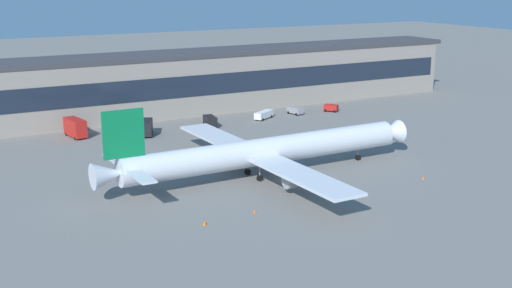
{
  "coord_description": "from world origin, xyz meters",
  "views": [
    {
      "loc": [
        -60.75,
        -97.92,
        35.15
      ],
      "look_at": [
        -3.52,
        5.49,
        5.0
      ],
      "focal_mm": 46.73,
      "sensor_mm": 36.0,
      "label": 1
    }
  ],
  "objects": [
    {
      "name": "belt_loader",
      "position": [
        19.89,
        43.89,
        1.15
      ],
      "size": [
        6.52,
        5.0,
        1.95
      ],
      "color": "white",
      "rests_on": "ground_plane"
    },
    {
      "name": "follow_me_car",
      "position": [
        29.93,
        44.97,
        1.09
      ],
      "size": [
        2.66,
        4.67,
        1.85
      ],
      "color": "gray",
      "rests_on": "ground_plane"
    },
    {
      "name": "traffic_cone_1",
      "position": [
        -14.75,
        -14.37,
        0.29
      ],
      "size": [
        0.46,
        0.46,
        0.58
      ],
      "primitive_type": "cone",
      "color": "#F2590C",
      "rests_on": "ground_plane"
    },
    {
      "name": "baggage_tug",
      "position": [
        40.21,
        43.42,
        1.09
      ],
      "size": [
        3.79,
        4.07,
        1.85
      ],
      "color": "red",
      "rests_on": "ground_plane"
    },
    {
      "name": "traffic_cone_2",
      "position": [
        -23.51,
        -15.31,
        0.36
      ],
      "size": [
        0.57,
        0.57,
        0.72
      ],
      "primitive_type": "cone",
      "color": "#F2590C",
      "rests_on": "ground_plane"
    },
    {
      "name": "terminal_building",
      "position": [
        0.0,
        61.52,
        7.95
      ],
      "size": [
        175.77,
        15.45,
        15.86
      ],
      "color": "gray",
      "rests_on": "ground_plane"
    },
    {
      "name": "crew_van",
      "position": [
        4.42,
        42.29,
        1.46
      ],
      "size": [
        3.03,
        5.49,
        2.55
      ],
      "color": "black",
      "rests_on": "ground_plane"
    },
    {
      "name": "traffic_cone_0",
      "position": [
        19.65,
        -13.78,
        0.3
      ],
      "size": [
        0.48,
        0.48,
        0.6
      ],
      "primitive_type": "cone",
      "color": "#F2590C",
      "rests_on": "ground_plane"
    },
    {
      "name": "stair_truck",
      "position": [
        -11.84,
        41.11,
        1.98
      ],
      "size": [
        4.58,
        6.46,
        3.55
      ],
      "color": "black",
      "rests_on": "ground_plane"
    },
    {
      "name": "catering_truck",
      "position": [
        -26.14,
        47.43,
        2.29
      ],
      "size": [
        3.64,
        7.51,
        4.15
      ],
      "color": "red",
      "rests_on": "ground_plane"
    },
    {
      "name": "airliner",
      "position": [
        -4.47,
        1.47,
        4.59
      ],
      "size": [
        62.59,
        54.02,
        14.74
      ],
      "color": "silver",
      "rests_on": "ground_plane"
    },
    {
      "name": "ground_plane",
      "position": [
        0.0,
        0.0,
        0.0
      ],
      "size": [
        600.0,
        600.0,
        0.0
      ],
      "primitive_type": "plane",
      "color": "slate"
    }
  ]
}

